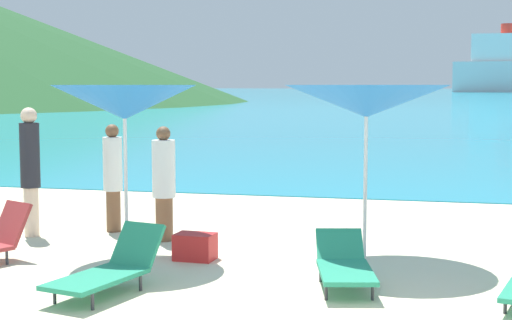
% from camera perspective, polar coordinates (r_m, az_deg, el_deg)
% --- Properties ---
extents(ground_plane, '(50.00, 100.00, 0.30)m').
position_cam_1_polar(ground_plane, '(15.97, 9.70, -3.13)').
color(ground_plane, beige).
extents(ocean_water, '(650.00, 440.00, 0.02)m').
position_cam_1_polar(ocean_water, '(235.09, 13.27, 4.89)').
color(ocean_water, teal).
rests_on(ocean_water, ground_plane).
extents(umbrella_1, '(1.96, 1.96, 2.24)m').
position_cam_1_polar(umbrella_1, '(10.09, -9.69, 4.21)').
color(umbrella_1, silver).
rests_on(umbrella_1, ground_plane).
extents(umbrella_2, '(2.21, 2.21, 2.24)m').
position_cam_1_polar(umbrella_2, '(9.93, 8.16, 4.31)').
color(umbrella_2, silver).
rests_on(umbrella_2, ground_plane).
extents(lounge_chair_1, '(0.86, 1.51, 0.54)m').
position_cam_1_polar(lounge_chair_1, '(8.70, 6.53, -7.66)').
color(lounge_chair_1, '#268C66').
rests_on(lounge_chair_1, ground_plane).
extents(lounge_chair_2, '(0.91, 1.60, 0.67)m').
position_cam_1_polar(lounge_chair_2, '(8.56, -10.77, -7.86)').
color(lounge_chair_2, '#268C66').
rests_on(lounge_chair_2, ground_plane).
extents(beachgoer_0, '(0.29, 0.29, 1.65)m').
position_cam_1_polar(beachgoer_0, '(11.97, -10.53, -1.06)').
color(beachgoer_0, brown).
rests_on(beachgoer_0, ground_plane).
extents(beachgoer_1, '(0.29, 0.29, 1.91)m').
position_cam_1_polar(beachgoer_1, '(11.85, -16.34, -0.46)').
color(beachgoer_1, beige).
rests_on(beachgoer_1, ground_plane).
extents(beachgoer_3, '(0.33, 0.33, 1.65)m').
position_cam_1_polar(beachgoer_3, '(11.15, -6.82, -1.54)').
color(beachgoer_3, brown).
rests_on(beachgoer_3, ground_plane).
extents(cooler_box, '(0.52, 0.39, 0.34)m').
position_cam_1_polar(cooler_box, '(10.01, -4.52, -6.40)').
color(cooler_box, red).
rests_on(cooler_box, ground_plane).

